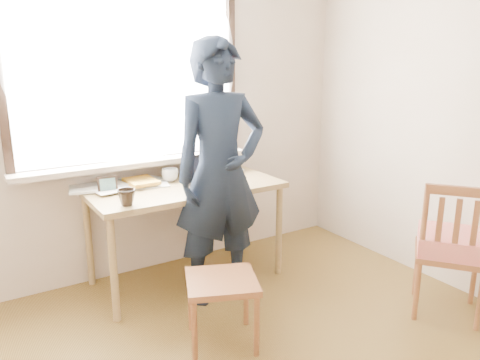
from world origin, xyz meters
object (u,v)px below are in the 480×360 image
mug_dark (127,197)px  person (220,174)px  desk (185,195)px  side_chair (451,245)px  laptop (205,177)px  mug_white (170,175)px  work_chair (222,289)px

mug_dark → person: bearing=-10.0°
desk → person: 0.45m
mug_dark → person: person is taller
mug_dark → side_chair: side_chair is taller
laptop → mug_dark: (-0.69, -0.22, 0.00)m
laptop → person: (-0.05, -0.33, 0.10)m
mug_white → work_chair: size_ratio=0.23×
mug_dark → desk: bearing=25.4°
desk → work_chair: (-0.19, -0.90, -0.33)m
mug_white → side_chair: 2.09m
desk → mug_white: 0.21m
side_chair → person: person is taller
desk → person: (0.11, -0.37, 0.23)m
mug_dark → work_chair: size_ratio=0.22×
desk → person: person is taller
mug_white → side_chair: side_chair is taller
laptop → person: person is taller
mug_white → laptop: bearing=-44.7°
work_chair → side_chair: (1.48, -0.51, 0.14)m
mug_white → side_chair: size_ratio=0.13×
side_chair → person: (-1.18, 1.04, 0.43)m
laptop → mug_white: 0.28m
desk → mug_dark: size_ratio=12.38×
desk → laptop: size_ratio=4.27×
desk → mug_white: (-0.04, 0.16, 0.13)m
laptop → side_chair: size_ratio=0.36×
desk → side_chair: 1.92m
person → side_chair: bearing=-37.1°
person → mug_dark: bearing=174.4°
laptop → work_chair: (-0.35, -0.86, -0.46)m
mug_white → work_chair: mug_white is taller
mug_dark → laptop: bearing=17.6°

